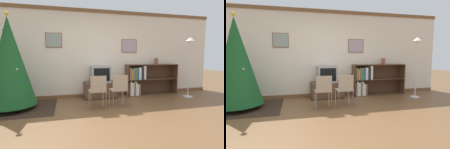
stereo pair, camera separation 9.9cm
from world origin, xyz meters
The scene contains 11 objects.
ground_plane centered at (0.00, 0.00, 0.00)m, with size 24.00×24.00×0.00m, color brown.
wall_back centered at (0.00, 2.27, 1.35)m, with size 8.33×0.11×2.70m.
area_rug centered at (-2.13, 1.38, 0.00)m, with size 2.01×1.56×0.01m.
christmas_tree centered at (-2.13, 1.38, 1.15)m, with size 1.14×1.14×2.30m.
tv_console centered at (0.16, 1.94, 0.25)m, with size 0.96×0.52×0.50m.
television centered at (0.16, 1.94, 0.74)m, with size 0.56×0.51×0.49m.
folding_chair_left centered at (-0.11, 0.87, 0.47)m, with size 0.40×0.40×0.82m.
folding_chair_right centered at (0.43, 0.87, 0.47)m, with size 0.40×0.40×0.82m.
bookshelf centered at (1.59, 2.03, 0.50)m, with size 1.76×0.36×1.01m.
vase centered at (2.09, 2.07, 1.11)m, with size 0.12×0.12×0.21m.
standing_lamp centered at (2.84, 1.38, 1.42)m, with size 0.28×0.28×1.85m.
Camera 1 is at (-0.85, -3.21, 1.29)m, focal length 28.00 mm.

